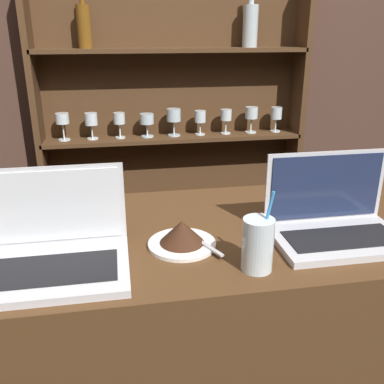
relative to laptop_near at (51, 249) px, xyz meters
name	(u,v)px	position (x,y,z in m)	size (l,w,h in m)	color
bar_counter	(185,372)	(0.33, 0.13, -0.53)	(1.69, 0.63, 0.98)	#4C3019
back_wall	(144,59)	(0.33, 1.39, 0.33)	(7.00, 0.06, 2.70)	#4C3328
back_shelf	(173,145)	(0.46, 1.31, -0.11)	(1.37, 0.18, 1.75)	#472D19
laptop_near	(51,249)	(0.00, 0.00, 0.00)	(0.35, 0.25, 0.22)	silver
laptop_far	(335,220)	(0.71, 0.03, 0.00)	(0.34, 0.21, 0.21)	silver
cake_plate	(182,235)	(0.31, 0.04, -0.01)	(0.17, 0.18, 0.07)	white
water_glass	(258,244)	(0.46, -0.09, 0.02)	(0.07, 0.07, 0.19)	silver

